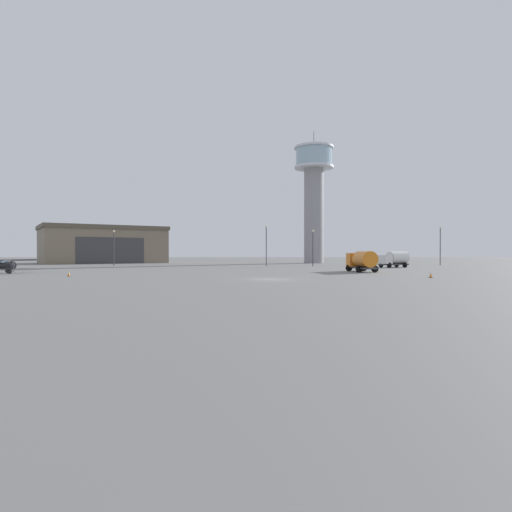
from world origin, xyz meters
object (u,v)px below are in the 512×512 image
traffic_cone_near_left (431,275)px  traffic_cone_near_right (69,274)px  light_post_west (114,244)px  truck_fuel_tanker_orange (362,260)px  truck_fuel_tanker_white (394,259)px  light_post_east (440,242)px  control_tower (314,190)px  airplane_black (0,264)px  light_post_centre (266,242)px  light_post_north (313,244)px

traffic_cone_near_left → traffic_cone_near_right: traffic_cone_near_left is taller
light_post_west → traffic_cone_near_right: 40.98m
truck_fuel_tanker_orange → light_post_west: (-45.53, 29.41, 2.89)m
truck_fuel_tanker_white → light_post_east: light_post_east is taller
control_tower → light_post_west: (-45.98, -21.04, -14.82)m
truck_fuel_tanker_white → traffic_cone_near_left: truck_fuel_tanker_white is taller
control_tower → traffic_cone_near_left: size_ratio=50.37×
airplane_black → control_tower: bearing=79.2°
light_post_east → traffic_cone_near_right: 76.40m
control_tower → light_post_centre: control_tower is taller
traffic_cone_near_right → truck_fuel_tanker_orange: bearing=15.6°
light_post_west → light_post_north: light_post_west is taller
truck_fuel_tanker_orange → light_post_centre: 29.74m
light_post_west → light_post_north: (41.97, -4.60, -0.06)m
light_post_west → light_post_east: 71.06m
truck_fuel_tanker_orange → traffic_cone_near_right: truck_fuel_tanker_orange is taller
truck_fuel_tanker_orange → control_tower: bearing=-6.7°
truck_fuel_tanker_orange → airplane_black: bearing=88.1°
control_tower → light_post_north: 29.92m
light_post_east → light_post_north: size_ratio=1.14×
airplane_black → truck_fuel_tanker_white: (61.12, 21.38, 0.38)m
light_post_east → traffic_cone_near_left: bearing=-115.3°
light_post_centre → traffic_cone_near_right: 45.18m
control_tower → truck_fuel_tanker_white: size_ratio=5.59×
control_tower → light_post_north: size_ratio=4.65×
truck_fuel_tanker_white → light_post_north: light_post_north is taller
airplane_black → traffic_cone_near_right: bearing=2.8°
control_tower → light_post_east: bearing=-37.6°
light_post_east → truck_fuel_tanker_orange: bearing=-129.3°
traffic_cone_near_right → truck_fuel_tanker_white: bearing=30.0°
truck_fuel_tanker_orange → truck_fuel_tanker_white: size_ratio=1.10×
truck_fuel_tanker_white → light_post_east: size_ratio=0.73×
light_post_west → traffic_cone_near_right: bearing=-79.7°
control_tower → traffic_cone_near_left: bearing=-86.8°
control_tower → light_post_west: bearing=-155.4°
light_post_east → traffic_cone_near_right: size_ratio=14.63×
truck_fuel_tanker_orange → traffic_cone_near_left: (4.03, -14.34, -1.36)m
light_post_centre → light_post_west: bearing=174.9°
light_post_west → light_post_north: size_ratio=1.02×
truck_fuel_tanker_orange → truck_fuel_tanker_white: 20.61m
truck_fuel_tanker_white → traffic_cone_near_left: size_ratio=9.02×
truck_fuel_tanker_white → light_post_centre: size_ratio=0.73×
light_post_centre → truck_fuel_tanker_orange: bearing=-63.9°
control_tower → truck_fuel_tanker_orange: (-0.46, -50.45, -17.71)m
control_tower → light_post_east: 34.70m
light_post_east → truck_fuel_tanker_white: bearing=-137.4°
truck_fuel_tanker_white → light_post_centre: bearing=-44.1°
truck_fuel_tanker_orange → light_post_north: bearing=2.0°
light_post_north → traffic_cone_near_left: (7.59, -39.15, -4.19)m
light_post_north → light_post_west: bearing=173.7°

